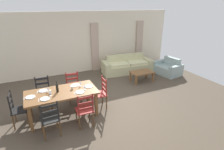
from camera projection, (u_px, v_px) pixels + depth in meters
The scene contains 33 objects.
ground_plane at pixel (103, 105), 5.79m from camera, with size 9.60×9.60×0.02m, color #4E4335.
wall_far at pixel (75, 43), 8.09m from camera, with size 9.60×0.16×2.70m, color beige.
curtain_panel_left at pixel (95, 47), 8.41m from camera, with size 0.35×0.08×2.20m, color tan.
curtain_panel_right at pixel (139, 43), 9.35m from camera, with size 0.35×0.08×2.20m, color tan.
dining_table at pixel (62, 95), 4.98m from camera, with size 1.90×0.96×0.75m.
dining_chair_near_left at pixel (50, 119), 4.24m from camera, with size 0.45×0.43×0.96m.
dining_chair_near_right at pixel (85, 110), 4.60m from camera, with size 0.43×0.41×0.96m.
dining_chair_far_left at pixel (43, 92), 5.51m from camera, with size 0.44×0.42×0.96m.
dining_chair_far_right at pixel (73, 87), 5.86m from camera, with size 0.43×0.41×0.96m.
dining_chair_head_west at pixel (17, 109), 4.63m from camera, with size 0.43×0.45×0.96m.
dining_chair_head_east at pixel (101, 93), 5.47m from camera, with size 0.42×0.44×0.96m.
dinner_plate_near_left at pixel (45, 99), 4.56m from camera, with size 0.24×0.24×0.02m, color white.
fork_near_left at pixel (39, 100), 4.50m from camera, with size 0.02×0.17×0.01m, color silver.
dinner_plate_near_right at pixel (80, 92), 4.91m from camera, with size 0.24×0.24×0.02m, color white.
fork_near_right at pixel (75, 93), 4.85m from camera, with size 0.02×0.17×0.01m, color silver.
dinner_plate_far_left at pixel (43, 91), 4.98m from camera, with size 0.24×0.24×0.02m, color white.
fork_far_left at pixel (37, 92), 4.93m from camera, with size 0.02×0.17×0.01m, color silver.
dinner_plate_far_right at pixel (76, 85), 5.33m from camera, with size 0.24×0.24×0.02m, color white.
fork_far_right at pixel (70, 86), 5.28m from camera, with size 0.02×0.17×0.01m, color silver.
dinner_plate_head_west at pixel (30, 97), 4.64m from camera, with size 0.24×0.24×0.02m, color white.
fork_head_west at pixel (24, 99), 4.59m from camera, with size 0.02×0.17×0.01m, color silver.
dinner_plate_head_east at pixel (89, 86), 5.25m from camera, with size 0.24×0.24×0.02m, color white.
fork_head_east at pixel (84, 87), 5.19m from camera, with size 0.02×0.17×0.01m, color silver.
wine_bottle at pixel (57, 88), 4.90m from camera, with size 0.07×0.07×0.32m.
wine_glass_near_left at pixel (50, 92), 4.68m from camera, with size 0.06×0.06×0.16m.
wine_glass_near_right at pixel (85, 86), 5.01m from camera, with size 0.06×0.06×0.16m.
wine_glass_far_left at pixel (48, 88), 4.90m from camera, with size 0.06×0.06×0.16m.
wine_glass_far_right at pixel (80, 83), 5.25m from camera, with size 0.06×0.06×0.16m.
coffee_cup_primary at pixel (72, 88), 5.08m from camera, with size 0.07×0.07×0.09m, color beige.
coffee_cup_secondary at pixel (50, 92), 4.85m from camera, with size 0.07×0.07×0.09m, color beige.
couch at pixel (127, 66), 8.43m from camera, with size 2.36×1.07×0.80m.
coffee_table at pixel (142, 73), 7.39m from camera, with size 0.90×0.56×0.42m.
armchair_upholstered at pixel (168, 68), 8.26m from camera, with size 0.96×1.27×0.72m.
Camera 1 is at (-1.85, -4.71, 2.97)m, focal length 29.23 mm.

